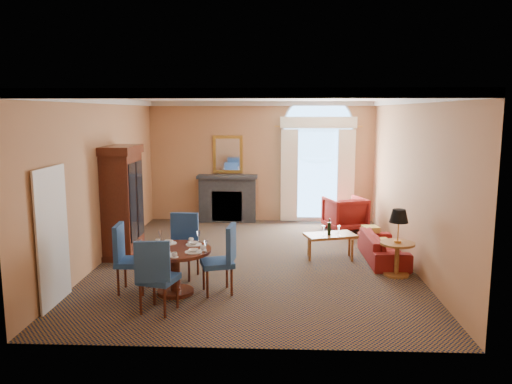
{
  "coord_description": "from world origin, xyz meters",
  "views": [
    {
      "loc": [
        0.45,
        -9.59,
        2.93
      ],
      "look_at": [
        0.0,
        0.5,
        1.3
      ],
      "focal_mm": 35.0,
      "sensor_mm": 36.0,
      "label": 1
    }
  ],
  "objects_px": {
    "armchair": "(345,214)",
    "coffee_table": "(330,236)",
    "sofa": "(383,247)",
    "side_table": "(398,235)",
    "armoire": "(122,203)",
    "dining_table": "(175,260)"
  },
  "relations": [
    {
      "from": "dining_table",
      "to": "sofa",
      "type": "height_order",
      "value": "dining_table"
    },
    {
      "from": "armoire",
      "to": "dining_table",
      "type": "xyz_separation_m",
      "value": [
        1.51,
        -2.16,
        -0.53
      ]
    },
    {
      "from": "dining_table",
      "to": "armoire",
      "type": "bearing_deg",
      "value": 124.98
    },
    {
      "from": "sofa",
      "to": "coffee_table",
      "type": "height_order",
      "value": "coffee_table"
    },
    {
      "from": "coffee_table",
      "to": "armoire",
      "type": "bearing_deg",
      "value": 162.33
    },
    {
      "from": "armoire",
      "to": "armchair",
      "type": "height_order",
      "value": "armoire"
    },
    {
      "from": "armchair",
      "to": "coffee_table",
      "type": "relative_size",
      "value": 0.84
    },
    {
      "from": "sofa",
      "to": "coffee_table",
      "type": "relative_size",
      "value": 1.62
    },
    {
      "from": "sofa",
      "to": "side_table",
      "type": "height_order",
      "value": "side_table"
    },
    {
      "from": "armoire",
      "to": "coffee_table",
      "type": "bearing_deg",
      "value": -0.96
    },
    {
      "from": "armchair",
      "to": "side_table",
      "type": "height_order",
      "value": "side_table"
    },
    {
      "from": "side_table",
      "to": "armoire",
      "type": "bearing_deg",
      "value": 168.42
    },
    {
      "from": "armchair",
      "to": "dining_table",
      "type": "bearing_deg",
      "value": 34.87
    },
    {
      "from": "sofa",
      "to": "armchair",
      "type": "xyz_separation_m",
      "value": [
        -0.43,
        2.53,
        0.16
      ]
    },
    {
      "from": "sofa",
      "to": "coffee_table",
      "type": "distance_m",
      "value": 1.06
    },
    {
      "from": "armoire",
      "to": "side_table",
      "type": "distance_m",
      "value": 5.44
    },
    {
      "from": "coffee_table",
      "to": "side_table",
      "type": "bearing_deg",
      "value": -59.7
    },
    {
      "from": "armchair",
      "to": "coffee_table",
      "type": "height_order",
      "value": "armchair"
    },
    {
      "from": "armchair",
      "to": "coffee_table",
      "type": "bearing_deg",
      "value": 56.99
    },
    {
      "from": "dining_table",
      "to": "side_table",
      "type": "distance_m",
      "value": 3.96
    },
    {
      "from": "dining_table",
      "to": "armchair",
      "type": "bearing_deg",
      "value": 53.77
    },
    {
      "from": "dining_table",
      "to": "side_table",
      "type": "height_order",
      "value": "side_table"
    }
  ]
}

